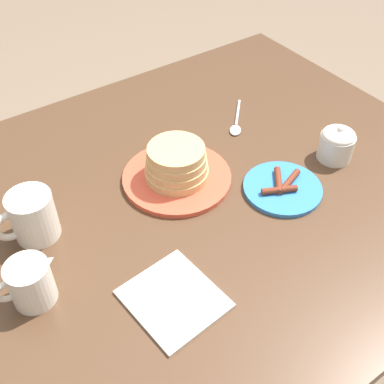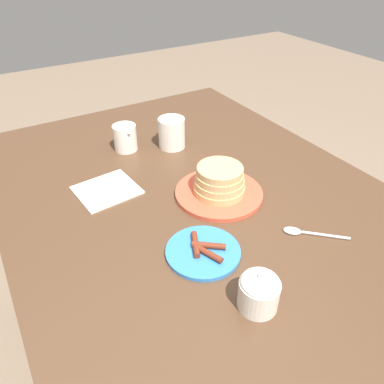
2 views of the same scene
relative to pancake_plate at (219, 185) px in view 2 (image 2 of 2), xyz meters
name	(u,v)px [view 2 (image 2 of 2)]	position (x,y,z in m)	size (l,w,h in m)	color
ground_plane	(193,350)	(0.05, 0.05, -0.80)	(8.00, 8.00, 0.00)	#7A6651
dining_table	(193,225)	(0.05, 0.05, -0.15)	(1.33, 0.98, 0.76)	#4C3321
pancake_plate	(219,185)	(0.00, 0.00, 0.00)	(0.24, 0.24, 0.09)	#DB5138
side_plate_bacon	(203,251)	(-0.17, 0.16, -0.03)	(0.17, 0.17, 0.02)	#337AC6
coffee_mug	(171,132)	(0.31, -0.02, 0.02)	(0.12, 0.09, 0.10)	silver
creamer_pitcher	(125,137)	(0.37, 0.11, 0.01)	(0.11, 0.07, 0.09)	silver
sugar_bowl	(259,291)	(-0.34, 0.14, 0.01)	(0.08, 0.08, 0.09)	silver
napkin	(107,190)	(0.18, 0.25, -0.03)	(0.16, 0.17, 0.01)	silver
spoon	(304,232)	(-0.23, -0.09, -0.03)	(0.12, 0.12, 0.01)	silver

